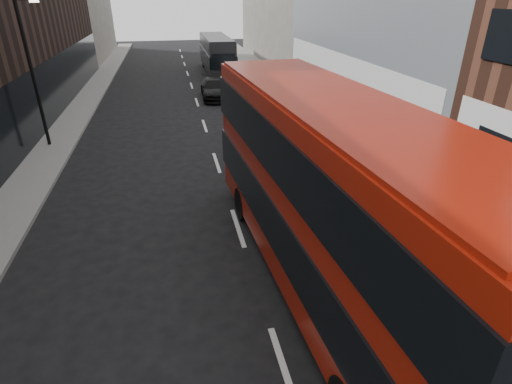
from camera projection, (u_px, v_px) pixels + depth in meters
sidewalk_right at (298, 99)px, 30.01m from camera, size 3.00×80.00×0.15m
sidewalk_left at (80, 111)px, 27.12m from camera, size 2.00×80.00×0.15m
building_left_far at (78, 0)px, 47.20m from camera, size 5.00×20.00×13.00m
street_lamp at (32, 64)px, 19.12m from camera, size 1.06×0.22×7.00m
red_bus at (330, 190)px, 9.96m from camera, size 3.78×12.86×5.13m
grey_bus at (217, 53)px, 39.69m from camera, size 2.57×10.71×3.45m
car_a at (289, 160)px, 17.53m from camera, size 1.66×4.00×1.36m
car_b at (251, 90)px, 29.97m from camera, size 1.94×4.41×1.41m
car_c at (215, 89)px, 30.37m from camera, size 2.16×5.01×1.44m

